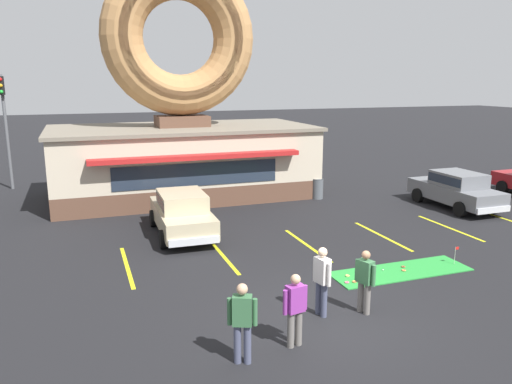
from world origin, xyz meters
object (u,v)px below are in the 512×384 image
(trash_bin, at_px, (317,188))
(traffic_light_pole, at_px, (5,117))
(car_champagne, at_px, (182,211))
(pedestrian_hooded_kid, at_px, (365,279))
(golf_ball, at_px, (383,270))
(pedestrian_clipboard_woman, at_px, (242,320))
(car_grey, at_px, (456,188))
(pedestrian_leather_jacket_man, at_px, (322,278))
(pedestrian_blue_sweater_man, at_px, (295,307))
(putting_flag_pin, at_px, (456,251))

(trash_bin, relative_size, traffic_light_pole, 0.17)
(car_champagne, distance_m, pedestrian_hooded_kid, 8.20)
(golf_ball, distance_m, traffic_light_pole, 20.27)
(pedestrian_clipboard_woman, bearing_deg, car_champagne, 86.18)
(car_grey, height_order, pedestrian_clipboard_woman, pedestrian_clipboard_woman)
(golf_ball, bearing_deg, trash_bin, 75.42)
(car_grey, distance_m, car_champagne, 12.15)
(car_grey, height_order, pedestrian_leather_jacket_man, pedestrian_leather_jacket_man)
(traffic_light_pole, bearing_deg, pedestrian_blue_sweater_man, -69.01)
(golf_ball, xyz_separation_m, car_grey, (7.32, 5.43, 0.82))
(putting_flag_pin, distance_m, pedestrian_clipboard_woman, 8.36)
(pedestrian_clipboard_woman, bearing_deg, trash_bin, 57.61)
(pedestrian_blue_sweater_man, xyz_separation_m, traffic_light_pole, (-7.37, 19.22, 2.82))
(pedestrian_leather_jacket_man, relative_size, trash_bin, 1.75)
(pedestrian_blue_sweater_man, bearing_deg, pedestrian_hooded_kid, 21.10)
(pedestrian_blue_sweater_man, relative_size, traffic_light_pole, 0.28)
(car_champagne, distance_m, pedestrian_blue_sweater_man, 8.56)
(pedestrian_hooded_kid, height_order, trash_bin, pedestrian_hooded_kid)
(pedestrian_hooded_kid, bearing_deg, pedestrian_leather_jacket_man, 167.28)
(car_grey, bearing_deg, trash_bin, 144.06)
(trash_bin, bearing_deg, pedestrian_blue_sweater_man, -118.55)
(pedestrian_leather_jacket_man, bearing_deg, car_grey, 35.34)
(trash_bin, height_order, traffic_light_pole, traffic_light_pole)
(pedestrian_blue_sweater_man, distance_m, trash_bin, 13.67)
(golf_ball, bearing_deg, pedestrian_hooded_kid, -132.94)
(golf_ball, relative_size, pedestrian_blue_sweater_man, 0.03)
(car_grey, xyz_separation_m, trash_bin, (-4.97, 3.60, -0.37))
(pedestrian_leather_jacket_man, bearing_deg, traffic_light_pole, 115.24)
(golf_ball, bearing_deg, pedestrian_leather_jacket_man, -147.80)
(putting_flag_pin, height_order, pedestrian_blue_sweater_man, pedestrian_blue_sweater_man)
(golf_ball, bearing_deg, car_grey, 36.56)
(pedestrian_hooded_kid, bearing_deg, pedestrian_clipboard_woman, -162.31)
(pedestrian_hooded_kid, xyz_separation_m, pedestrian_leather_jacket_man, (-1.03, 0.23, 0.08))
(golf_ball, xyz_separation_m, pedestrian_hooded_kid, (-1.98, -2.13, 0.82))
(trash_bin, bearing_deg, putting_flag_pin, -89.77)
(car_grey, height_order, pedestrian_blue_sweater_man, pedestrian_blue_sweater_man)
(pedestrian_blue_sweater_man, relative_size, pedestrian_clipboard_woman, 0.96)
(pedestrian_clipboard_woman, xyz_separation_m, traffic_light_pole, (-6.13, 19.47, 2.77))
(putting_flag_pin, distance_m, car_champagne, 9.30)
(pedestrian_clipboard_woman, height_order, traffic_light_pole, traffic_light_pole)
(pedestrian_blue_sweater_man, bearing_deg, trash_bin, 61.45)
(pedestrian_hooded_kid, height_order, traffic_light_pole, traffic_light_pole)
(putting_flag_pin, relative_size, pedestrian_leather_jacket_man, 0.32)
(putting_flag_pin, height_order, pedestrian_hooded_kid, pedestrian_hooded_kid)
(car_grey, distance_m, pedestrian_blue_sweater_man, 14.24)
(putting_flag_pin, bearing_deg, car_grey, 49.17)
(car_grey, bearing_deg, pedestrian_hooded_kid, -140.91)
(car_grey, xyz_separation_m, pedestrian_hooded_kid, (-9.29, -7.55, -0.00))
(pedestrian_blue_sweater_man, xyz_separation_m, pedestrian_clipboard_woman, (-1.24, -0.25, 0.05))
(putting_flag_pin, relative_size, car_grey, 0.12)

